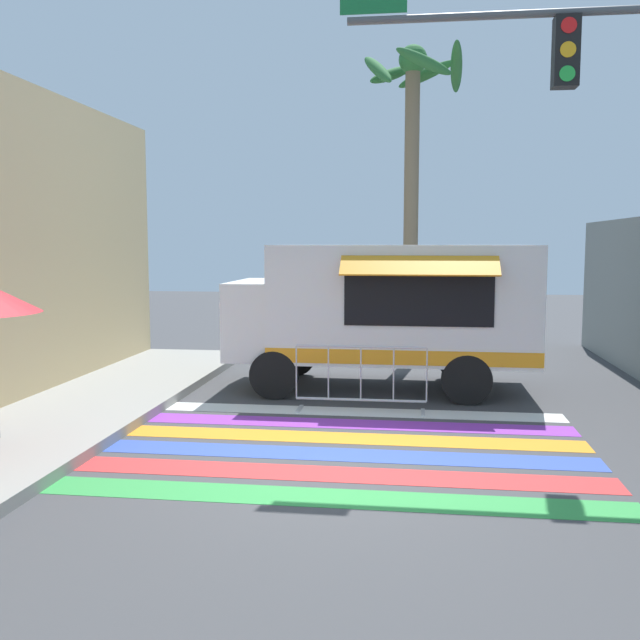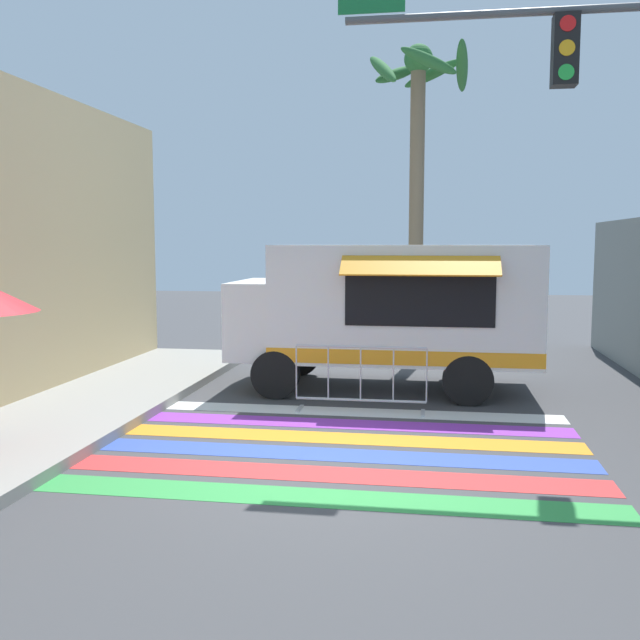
# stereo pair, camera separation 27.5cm
# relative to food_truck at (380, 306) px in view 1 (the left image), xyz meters

# --- Properties ---
(ground_plane) EXTENTS (60.00, 60.00, 0.00)m
(ground_plane) POSITION_rel_food_truck_xyz_m (-0.31, -4.81, -1.50)
(ground_plane) COLOR #424244
(crosswalk_painted) EXTENTS (6.40, 4.36, 0.01)m
(crosswalk_painted) POSITION_rel_food_truck_xyz_m (-0.31, -3.77, -1.50)
(crosswalk_painted) COLOR green
(crosswalk_painted) RESTS_ON ground_plane
(food_truck) EXTENTS (5.31, 2.83, 2.58)m
(food_truck) POSITION_rel_food_truck_xyz_m (0.00, 0.00, 0.00)
(food_truck) COLOR white
(food_truck) RESTS_ON ground_plane
(traffic_signal_pole) EXTENTS (4.58, 0.29, 5.95)m
(traffic_signal_pole) POSITION_rel_food_truck_xyz_m (3.15, -2.77, 2.59)
(traffic_signal_pole) COLOR #515456
(traffic_signal_pole) RESTS_ON ground_plane
(barricade_front) EXTENTS (2.05, 0.44, 1.04)m
(barricade_front) POSITION_rel_food_truck_xyz_m (-0.19, -1.84, -0.98)
(barricade_front) COLOR #B7BABF
(barricade_front) RESTS_ON ground_plane
(palm_tree) EXTENTS (2.20, 2.08, 6.73)m
(palm_tree) POSITION_rel_food_truck_xyz_m (0.53, 2.76, 3.26)
(palm_tree) COLOR #7A664C
(palm_tree) RESTS_ON ground_plane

